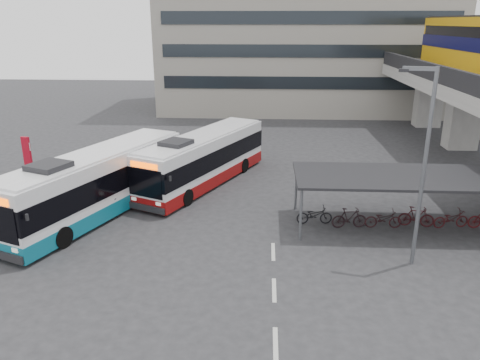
# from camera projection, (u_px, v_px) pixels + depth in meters

# --- Properties ---
(ground) EXTENTS (120.00, 120.00, 0.00)m
(ground) POSITION_uv_depth(u_px,v_px,m) (215.00, 250.00, 19.98)
(ground) COLOR #28282B
(ground) RESTS_ON ground
(bike_shelter) EXTENTS (10.00, 4.00, 2.54)m
(bike_shelter) POSITION_uv_depth(u_px,v_px,m) (400.00, 198.00, 21.91)
(bike_shelter) COLOR #595B60
(bike_shelter) RESTS_ON ground
(road_markings) EXTENTS (0.15, 7.60, 0.01)m
(road_markings) POSITION_uv_depth(u_px,v_px,m) (274.00, 290.00, 17.02)
(road_markings) COLOR beige
(road_markings) RESTS_ON ground
(bus_main) EXTENTS (6.74, 10.99, 3.25)m
(bus_main) POSITION_uv_depth(u_px,v_px,m) (204.00, 159.00, 27.77)
(bus_main) COLOR white
(bus_main) RESTS_ON ground
(bus_teal) EXTENTS (6.64, 11.72, 3.44)m
(bus_teal) POSITION_uv_depth(u_px,v_px,m) (98.00, 183.00, 23.36)
(bus_teal) COLOR white
(bus_teal) RESTS_ON ground
(pedestrian) EXTENTS (0.72, 0.81, 1.86)m
(pedestrian) POSITION_uv_depth(u_px,v_px,m) (112.00, 201.00, 22.96)
(pedestrian) COLOR black
(pedestrian) RESTS_ON ground
(lamp_post) EXTENTS (1.36, 0.44, 7.79)m
(lamp_post) POSITION_uv_depth(u_px,v_px,m) (423.00, 158.00, 17.50)
(lamp_post) COLOR #595B60
(lamp_post) RESTS_ON ground
(sign_totem_north) EXTENTS (0.55, 0.26, 2.55)m
(sign_totem_north) POSITION_uv_depth(u_px,v_px,m) (27.00, 156.00, 29.13)
(sign_totem_north) COLOR #AC0A1C
(sign_totem_north) RESTS_ON ground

